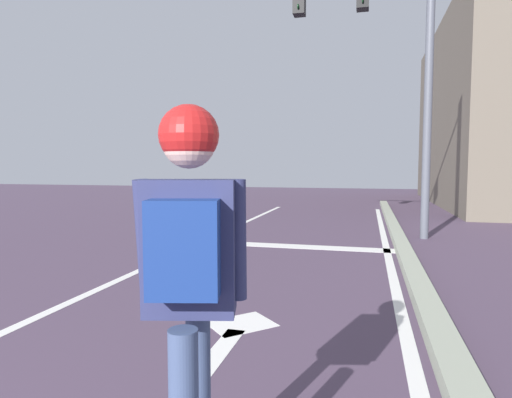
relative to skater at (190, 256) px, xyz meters
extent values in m
cube|color=silver|center=(-2.35, 3.37, -1.08)|extent=(0.12, 20.00, 0.01)
cube|color=silver|center=(1.02, 3.37, -1.08)|extent=(0.12, 20.00, 0.01)
cube|color=silver|center=(-0.59, 6.02, -1.08)|extent=(3.52, 0.40, 0.01)
cube|color=silver|center=(-0.42, 1.27, -1.08)|extent=(0.16, 1.40, 0.01)
cube|color=silver|center=(-0.42, 2.12, -1.08)|extent=(0.71, 0.71, 0.01)
cube|color=#999F8B|center=(1.27, 3.37, -1.01)|extent=(0.24, 24.00, 0.14)
cylinder|color=#3D4D72|center=(-0.05, 0.19, -0.62)|extent=(0.11, 0.11, 0.76)
cube|color=navy|center=(0.00, 0.02, 0.03)|extent=(0.39, 0.26, 0.54)
cylinder|color=navy|center=(-0.19, 0.00, 0.06)|extent=(0.07, 0.12, 0.49)
cylinder|color=navy|center=(0.17, 0.09, 0.06)|extent=(0.07, 0.08, 0.49)
sphere|color=beige|center=(0.00, 0.02, 0.45)|extent=(0.21, 0.21, 0.21)
sphere|color=red|center=(0.00, 0.02, 0.48)|extent=(0.24, 0.24, 0.24)
cube|color=navy|center=(0.03, -0.12, 0.05)|extent=(0.29, 0.20, 0.36)
cylinder|color=#545863|center=(1.79, 7.52, 1.71)|extent=(0.16, 0.16, 5.58)
cylinder|color=black|center=(0.52, 7.37, 3.59)|extent=(0.02, 0.10, 0.10)
cylinder|color=black|center=(-0.76, 7.37, 3.59)|extent=(0.02, 0.10, 0.10)
camera|label=1|loc=(0.67, -1.55, 0.35)|focal=30.19mm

